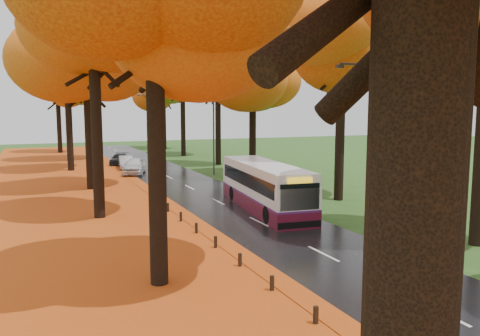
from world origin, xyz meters
TOP-DOWN VIEW (x-y plane):
  - ground at (0.00, 0.00)m, footprint 160.00×160.00m
  - road at (0.00, 25.00)m, footprint 6.50×90.00m
  - centre_line at (0.00, 25.00)m, footprint 0.12×90.00m
  - leaf_verge at (-9.00, 25.00)m, footprint 12.00×90.00m
  - leaf_drift at (-3.05, 25.00)m, footprint 0.90×90.00m
  - trees_left at (-7.18, 27.06)m, footprint 9.20×74.00m
  - trees_right at (7.19, 26.91)m, footprint 9.30×74.20m
  - bollard_row at (-3.70, 4.70)m, footprint 0.11×23.51m
  - streetlamp_near at (3.95, 8.00)m, footprint 2.45×0.18m
  - streetlamp_mid at (3.95, 30.00)m, footprint 2.45×0.18m
  - streetlamp_far at (3.95, 52.00)m, footprint 2.45×0.18m
  - bus at (1.68, 14.71)m, footprint 3.59×10.50m
  - car_white at (-2.35, 33.21)m, footprint 3.09×4.72m
  - car_silver at (-2.35, 37.60)m, footprint 1.77×3.95m
  - car_dark at (-2.35, 41.63)m, footprint 2.84×4.24m

SIDE VIEW (x-z plane):
  - ground at x=0.00m, z-range 0.00..0.00m
  - leaf_verge at x=-9.00m, z-range 0.00..0.02m
  - road at x=0.00m, z-range 0.00..0.04m
  - leaf_drift at x=-3.05m, z-range 0.04..0.05m
  - centre_line at x=0.00m, z-range 0.04..0.05m
  - bollard_row at x=-3.70m, z-range 0.00..0.52m
  - car_dark at x=-2.35m, z-range 0.04..1.18m
  - car_silver at x=-2.35m, z-range 0.04..1.30m
  - car_white at x=-2.35m, z-range 0.04..1.53m
  - bus at x=1.68m, z-range 0.10..2.81m
  - streetlamp_near at x=3.95m, z-range 0.71..8.71m
  - streetlamp_mid at x=3.95m, z-range 0.71..8.71m
  - streetlamp_far at x=3.95m, z-range 0.71..8.71m
  - trees_left at x=-7.18m, z-range 2.59..16.48m
  - trees_right at x=7.19m, z-range 2.71..16.67m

